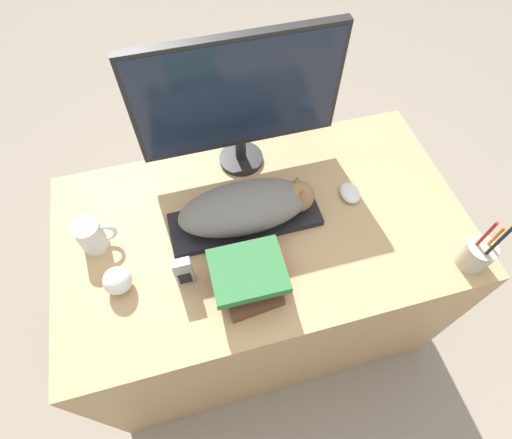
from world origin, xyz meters
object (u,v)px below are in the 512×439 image
at_px(cat, 250,206).
at_px(book_stack, 250,276).
at_px(pen_cup, 477,254).
at_px(coffee_mug, 92,236).
at_px(monitor, 237,99).
at_px(computer_mouse, 350,193).
at_px(keyboard, 245,220).
at_px(baseball, 117,281).
at_px(phone, 184,272).

height_order(cat, book_stack, cat).
height_order(pen_cup, book_stack, pen_cup).
relative_size(cat, coffee_mug, 3.65).
height_order(monitor, coffee_mug, monitor).
bearing_deg(computer_mouse, monitor, 142.12).
bearing_deg(book_stack, keyboard, 79.41).
bearing_deg(baseball, computer_mouse, 9.80).
xyz_separation_m(computer_mouse, pen_cup, (0.25, -0.32, 0.03)).
relative_size(computer_mouse, phone, 0.74).
distance_m(pen_cup, phone, 0.83).
bearing_deg(coffee_mug, monitor, 23.30).
bearing_deg(computer_mouse, cat, -178.46).
height_order(coffee_mug, book_stack, coffee_mug).
xyz_separation_m(cat, phone, (-0.23, -0.15, -0.02)).
bearing_deg(monitor, computer_mouse, -37.88).
relative_size(cat, baseball, 5.25).
xyz_separation_m(keyboard, phone, (-0.21, -0.15, 0.04)).
bearing_deg(coffee_mug, baseball, -70.00).
xyz_separation_m(monitor, baseball, (-0.44, -0.37, -0.23)).
relative_size(coffee_mug, baseball, 1.44).
relative_size(monitor, pen_cup, 2.75).
distance_m(pen_cup, book_stack, 0.65).
bearing_deg(cat, keyboard, 180.00).
height_order(phone, book_stack, phone).
bearing_deg(keyboard, monitor, 79.60).
bearing_deg(phone, pen_cup, -11.10).
bearing_deg(phone, cat, 33.13).
bearing_deg(pen_cup, baseball, 169.22).
bearing_deg(coffee_mug, pen_cup, -18.13).
bearing_deg(coffee_mug, computer_mouse, -1.86).
distance_m(pen_cup, baseball, 1.01).
relative_size(pen_cup, baseball, 2.86).
bearing_deg(phone, book_stack, -19.11).
bearing_deg(cat, pen_cup, -27.91).
distance_m(cat, pen_cup, 0.66).
bearing_deg(cat, monitor, 83.72).
relative_size(cat, pen_cup, 1.84).
distance_m(cat, coffee_mug, 0.47).
xyz_separation_m(phone, book_stack, (0.17, -0.06, -0.00)).
height_order(coffee_mug, baseball, coffee_mug).
height_order(coffee_mug, phone, phone).
relative_size(coffee_mug, pen_cup, 0.50).
relative_size(keyboard, phone, 4.04).
bearing_deg(keyboard, coffee_mug, 175.54).
relative_size(keyboard, coffee_mug, 4.07).
bearing_deg(monitor, pen_cup, -45.04).
height_order(pen_cup, phone, pen_cup).
bearing_deg(coffee_mug, keyboard, -4.46).
relative_size(monitor, baseball, 7.87).
bearing_deg(computer_mouse, baseball, -170.20).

